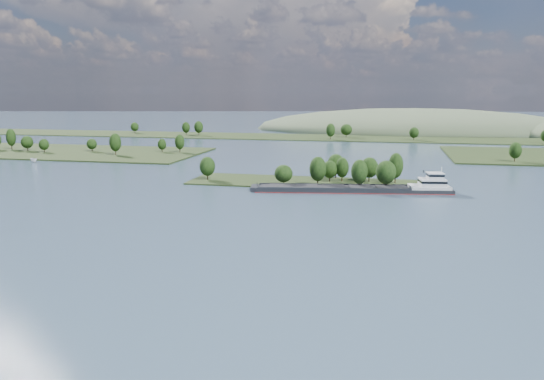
# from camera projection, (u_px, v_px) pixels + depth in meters

# --- Properties ---
(ground) EXTENTS (1800.00, 1800.00, 0.00)m
(ground) POSITION_uv_depth(u_px,v_px,m) (277.00, 214.00, 170.72)
(ground) COLOR #344759
(ground) RESTS_ON ground
(tree_island) EXTENTS (100.00, 30.95, 14.11)m
(tree_island) POSITION_uv_depth(u_px,v_px,m) (322.00, 175.00, 225.22)
(tree_island) COLOR black
(tree_island) RESTS_ON ground
(back_shoreline) EXTENTS (900.00, 60.00, 13.98)m
(back_shoreline) POSITION_uv_depth(u_px,v_px,m) (355.00, 138.00, 437.71)
(back_shoreline) COLOR black
(back_shoreline) RESTS_ON ground
(hill_west) EXTENTS (320.00, 160.00, 44.00)m
(hill_west) POSITION_uv_depth(u_px,v_px,m) (415.00, 131.00, 523.07)
(hill_west) COLOR #445339
(hill_west) RESTS_ON ground
(cargo_barge) EXTENTS (79.37, 21.51, 10.67)m
(cargo_barge) POSITION_uv_depth(u_px,v_px,m) (365.00, 188.00, 208.91)
(cargo_barge) COLOR black
(cargo_barge) RESTS_ON ground
(motorboat) EXTENTS (6.50, 5.20, 2.39)m
(motorboat) POSITION_uv_depth(u_px,v_px,m) (34.00, 160.00, 293.68)
(motorboat) COLOR silver
(motorboat) RESTS_ON ground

